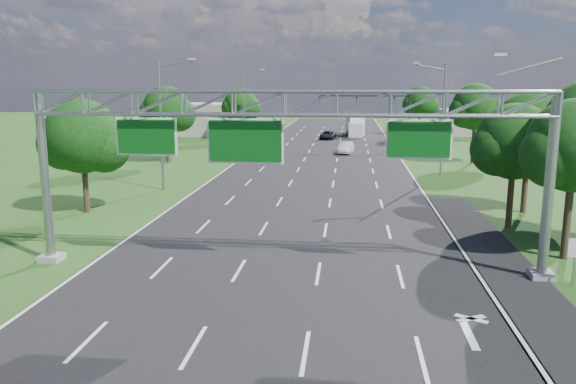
# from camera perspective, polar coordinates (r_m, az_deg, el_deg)

# --- Properties ---
(ground) EXTENTS (220.00, 220.00, 0.00)m
(ground) POSITION_cam_1_polar(r_m,az_deg,el_deg) (43.27, 2.06, -0.10)
(ground) COLOR #274615
(ground) RESTS_ON ground
(road) EXTENTS (18.00, 180.00, 0.02)m
(road) POSITION_cam_1_polar(r_m,az_deg,el_deg) (43.27, 2.06, -0.10)
(road) COLOR black
(road) RESTS_ON ground
(road_flare) EXTENTS (3.00, 30.00, 0.02)m
(road_flare) POSITION_cam_1_polar(r_m,az_deg,el_deg) (28.56, 20.59, -6.73)
(road_flare) COLOR black
(road_flare) RESTS_ON ground
(sign_gantry) EXTENTS (23.50, 1.00, 9.56)m
(sign_gantry) POSITION_cam_1_polar(r_m,az_deg,el_deg) (24.53, -0.13, 7.59)
(sign_gantry) COLOR gray
(sign_gantry) RESTS_ON ground
(regulatory_sign) EXTENTS (0.60, 0.08, 2.10)m
(regulatory_sign) POSITION_cam_1_polar(r_m,az_deg,el_deg) (26.05, 27.15, -5.48)
(regulatory_sign) COLOR gray
(regulatory_sign) RESTS_ON ground
(traffic_signal) EXTENTS (12.21, 0.24, 7.00)m
(traffic_signal) POSITION_cam_1_polar(r_m,az_deg,el_deg) (77.53, 9.59, 8.55)
(traffic_signal) COLOR black
(traffic_signal) RESTS_ON ground
(streetlight_l_near) EXTENTS (2.97, 0.22, 10.16)m
(streetlight_l_near) POSITION_cam_1_polar(r_m,az_deg,el_deg) (44.78, -12.58, 7.23)
(streetlight_l_near) COLOR gray
(streetlight_l_near) RESTS_ON ground
(streetlight_l_far) EXTENTS (2.97, 0.22, 10.16)m
(streetlight_l_far) POSITION_cam_1_polar(r_m,az_deg,el_deg) (78.70, -4.35, 9.01)
(streetlight_l_far) COLOR gray
(streetlight_l_far) RESTS_ON ground
(streetlight_r_mid) EXTENTS (2.97, 0.22, 10.16)m
(streetlight_r_mid) POSITION_cam_1_polar(r_m,az_deg,el_deg) (53.06, 15.30, 7.66)
(streetlight_r_mid) COLOR gray
(streetlight_r_mid) RESTS_ON ground
(tree_cluster_right) EXTENTS (9.91, 14.60, 8.68)m
(tree_cluster_right) POSITION_cam_1_polar(r_m,az_deg,el_deg) (33.79, 26.65, 4.69)
(tree_cluster_right) COLOR #2D2116
(tree_cluster_right) RESTS_ON ground
(tree_verge_la) EXTENTS (5.76, 4.80, 7.40)m
(tree_verge_la) POSITION_cam_1_polar(r_m,az_deg,el_deg) (38.50, -20.04, 5.00)
(tree_verge_la) COLOR #2D2116
(tree_verge_la) RESTS_ON ground
(tree_verge_lb) EXTENTS (5.76, 4.80, 8.06)m
(tree_verge_lb) POSITION_cam_1_polar(r_m,az_deg,el_deg) (60.50, -12.19, 8.02)
(tree_verge_lb) COLOR #2D2116
(tree_verge_lb) RESTS_ON ground
(tree_verge_lc) EXTENTS (5.76, 4.80, 7.62)m
(tree_verge_lc) POSITION_cam_1_polar(r_m,az_deg,el_deg) (83.97, -4.82, 8.72)
(tree_verge_lc) COLOR #2D2116
(tree_verge_lc) RESTS_ON ground
(tree_verge_rd) EXTENTS (5.76, 4.80, 8.28)m
(tree_verge_rd) POSITION_cam_1_polar(r_m,az_deg,el_deg) (61.83, 18.56, 7.97)
(tree_verge_rd) COLOR #2D2116
(tree_verge_rd) RESTS_ON ground
(tree_verge_re) EXTENTS (5.76, 4.80, 7.84)m
(tree_verge_re) POSITION_cam_1_polar(r_m,az_deg,el_deg) (91.10, 13.32, 8.79)
(tree_verge_re) COLOR #2D2116
(tree_verge_re) RESTS_ON ground
(building_left) EXTENTS (14.00, 10.00, 5.00)m
(building_left) POSITION_cam_1_polar(r_m,az_deg,el_deg) (93.92, -9.35, 7.35)
(building_left) COLOR gray
(building_left) RESTS_ON ground
(building_right) EXTENTS (12.00, 9.00, 4.00)m
(building_right) POSITION_cam_1_polar(r_m,az_deg,el_deg) (96.85, 18.82, 6.72)
(building_right) COLOR gray
(building_right) RESTS_ON ground
(car_queue_b) EXTENTS (2.55, 4.64, 1.23)m
(car_queue_b) POSITION_cam_1_polar(r_m,az_deg,el_deg) (84.55, 4.07, 5.78)
(car_queue_b) COLOR black
(car_queue_b) RESTS_ON ground
(car_queue_c) EXTENTS (2.29, 4.89, 1.62)m
(car_queue_c) POSITION_cam_1_polar(r_m,az_deg,el_deg) (80.75, -1.69, 5.70)
(car_queue_c) COLOR black
(car_queue_c) RESTS_ON ground
(car_queue_d) EXTENTS (1.97, 4.28, 1.36)m
(car_queue_d) POSITION_cam_1_polar(r_m,az_deg,el_deg) (67.78, 5.92, 4.50)
(car_queue_d) COLOR #BEBEBE
(car_queue_d) RESTS_ON ground
(box_truck) EXTENTS (3.03, 8.31, 3.06)m
(box_truck) POSITION_cam_1_polar(r_m,az_deg,el_deg) (91.08, 6.82, 6.65)
(box_truck) COLOR white
(box_truck) RESTS_ON ground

